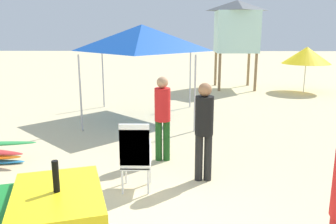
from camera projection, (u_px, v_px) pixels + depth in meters
stacked_plastic_chairs at (135, 152)px, 5.82m from camera, size 0.48×0.48×1.20m
lifeguard_near_left at (204, 125)px, 6.18m from camera, size 0.32×0.32×1.77m
lifeguard_near_right at (163, 113)px, 7.16m from camera, size 0.32×0.32×1.74m
popup_canopy at (142, 38)px, 10.41m from camera, size 3.04×3.04×2.78m
lifeguard_tower at (237, 26)px, 15.73m from camera, size 1.98×1.98×3.88m
beach_umbrella_left at (307, 55)px, 15.09m from camera, size 2.03×2.03×1.92m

